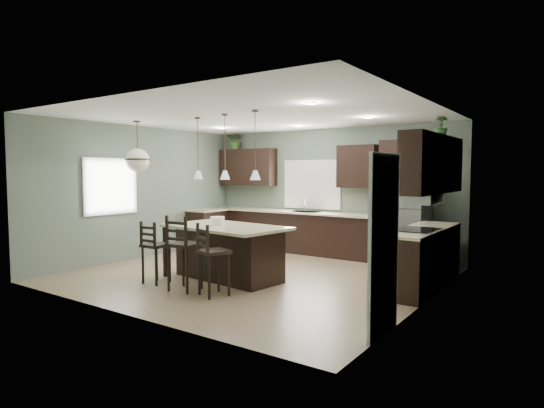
{
  "coord_description": "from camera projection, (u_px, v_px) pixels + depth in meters",
  "views": [
    {
      "loc": [
        4.81,
        -6.37,
        1.83
      ],
      "look_at": [
        0.1,
        0.4,
        1.25
      ],
      "focal_mm": 30.0,
      "sensor_mm": 36.0,
      "label": 1
    }
  ],
  "objects": [
    {
      "name": "ground",
      "position": [
        255.0,
        275.0,
        8.09
      ],
      "size": [
        6.0,
        6.0,
        0.0
      ],
      "primitive_type": "plane",
      "color": "#9E8466",
      "rests_on": "ground"
    },
    {
      "name": "pantry_door",
      "position": [
        384.0,
        245.0,
        5.05
      ],
      "size": [
        0.04,
        0.82,
        2.04
      ],
      "primitive_type": "cube",
      "color": "white",
      "rests_on": "ground"
    },
    {
      "name": "window_back",
      "position": [
        312.0,
        184.0,
        10.44
      ],
      "size": [
        1.35,
        0.02,
        1.0
      ],
      "primitive_type": "cube",
      "color": "white",
      "rests_on": "room_shell"
    },
    {
      "name": "window_left",
      "position": [
        110.0,
        186.0,
        9.02
      ],
      "size": [
        0.02,
        1.1,
        1.0
      ],
      "primitive_type": "cube",
      "color": "white",
      "rests_on": "room_shell"
    },
    {
      "name": "left_return_cabs",
      "position": [
        208.0,
        229.0,
        10.98
      ],
      "size": [
        0.6,
        0.9,
        0.9
      ],
      "primitive_type": "cube",
      "color": "black",
      "rests_on": "ground"
    },
    {
      "name": "left_return_countertop",
      "position": [
        208.0,
        210.0,
        10.94
      ],
      "size": [
        0.66,
        0.96,
        0.04
      ],
      "primitive_type": "cube",
      "color": "beige",
      "rests_on": "left_return_cabs"
    },
    {
      "name": "back_lower_cabs",
      "position": [
        289.0,
        232.0,
        10.54
      ],
      "size": [
        4.2,
        0.6,
        0.9
      ],
      "primitive_type": "cube",
      "color": "black",
      "rests_on": "ground"
    },
    {
      "name": "back_countertop",
      "position": [
        288.0,
        212.0,
        10.5
      ],
      "size": [
        4.2,
        0.66,
        0.04
      ],
      "primitive_type": "cube",
      "color": "beige",
      "rests_on": "back_lower_cabs"
    },
    {
      "name": "sink_inset",
      "position": [
        305.0,
        212.0,
        10.24
      ],
      "size": [
        0.7,
        0.45,
        0.01
      ],
      "primitive_type": "cube",
      "color": "gray",
      "rests_on": "back_countertop"
    },
    {
      "name": "faucet",
      "position": [
        305.0,
        206.0,
        10.2
      ],
      "size": [
        0.02,
        0.02,
        0.28
      ],
      "primitive_type": "cylinder",
      "color": "silver",
      "rests_on": "back_countertop"
    },
    {
      "name": "back_upper_left",
      "position": [
        248.0,
        167.0,
        11.29
      ],
      "size": [
        1.55,
        0.34,
        0.9
      ],
      "primitive_type": "cube",
      "color": "black",
      "rests_on": "room_shell"
    },
    {
      "name": "back_upper_right",
      "position": [
        358.0,
        166.0,
        9.61
      ],
      "size": [
        0.85,
        0.34,
        0.9
      ],
      "primitive_type": "cube",
      "color": "black",
      "rests_on": "room_shell"
    },
    {
      "name": "fridge_header",
      "position": [
        407.0,
        151.0,
        8.99
      ],
      "size": [
        1.05,
        0.34,
        0.45
      ],
      "primitive_type": "cube",
      "color": "black",
      "rests_on": "room_shell"
    },
    {
      "name": "right_lower_cabs",
      "position": [
        423.0,
        259.0,
        7.23
      ],
      "size": [
        0.6,
        2.35,
        0.9
      ],
      "primitive_type": "cube",
      "color": "black",
      "rests_on": "ground"
    },
    {
      "name": "right_countertop",
      "position": [
        422.0,
        229.0,
        7.21
      ],
      "size": [
        0.66,
        2.35,
        0.04
      ],
      "primitive_type": "cube",
      "color": "beige",
      "rests_on": "right_lower_cabs"
    },
    {
      "name": "cooktop",
      "position": [
        417.0,
        230.0,
        6.98
      ],
      "size": [
        0.58,
        0.75,
        0.02
      ],
      "primitive_type": "cube",
      "color": "black",
      "rests_on": "right_countertop"
    },
    {
      "name": "wall_oven_front",
      "position": [
        398.0,
        259.0,
        7.18
      ],
      "size": [
        0.01,
        0.72,
        0.6
      ],
      "primitive_type": "cube",
      "color": "gray",
      "rests_on": "right_lower_cabs"
    },
    {
      "name": "right_upper_cabs",
      "position": [
        433.0,
        164.0,
        7.05
      ],
      "size": [
        0.34,
        2.35,
        0.9
      ],
      "primitive_type": "cube",
      "color": "black",
      "rests_on": "room_shell"
    },
    {
      "name": "microwave",
      "position": [
        424.0,
        191.0,
        6.88
      ],
      "size": [
        0.4,
        0.75,
        0.4
      ],
      "primitive_type": "cube",
      "color": "gray",
      "rests_on": "right_upper_cabs"
    },
    {
      "name": "refrigerator",
      "position": [
        403.0,
        219.0,
        8.81
      ],
      "size": [
        0.9,
        0.74,
        1.85
      ],
      "primitive_type": "cube",
      "color": "#93929A",
      "rests_on": "ground"
    },
    {
      "name": "kitchen_island",
      "position": [
        226.0,
        253.0,
        7.71
      ],
      "size": [
        2.22,
        1.42,
        0.92
      ],
      "primitive_type": "cube",
      "rotation": [
        0.0,
        0.0,
        -0.11
      ],
      "color": "black",
      "rests_on": "ground"
    },
    {
      "name": "serving_dish",
      "position": [
        217.0,
        221.0,
        7.81
      ],
      "size": [
        0.24,
        0.24,
        0.14
      ],
      "primitive_type": "cylinder",
      "color": "white",
      "rests_on": "kitchen_island"
    },
    {
      "name": "bar_stool_left",
      "position": [
        156.0,
        252.0,
        7.45
      ],
      "size": [
        0.4,
        0.4,
        1.03
      ],
      "primitive_type": "cube",
      "rotation": [
        0.0,
        0.0,
        0.05
      ],
      "color": "black",
      "rests_on": "ground"
    },
    {
      "name": "bar_stool_center",
      "position": [
        185.0,
        253.0,
        6.99
      ],
      "size": [
        0.49,
        0.49,
        1.18
      ],
      "primitive_type": "cube",
      "rotation": [
        0.0,
        0.0,
        0.12
      ],
      "color": "black",
      "rests_on": "ground"
    },
    {
      "name": "bar_stool_right",
      "position": [
        214.0,
        260.0,
        6.69
      ],
      "size": [
        0.52,
        0.52,
        1.08
      ],
      "primitive_type": "cube",
      "rotation": [
        0.0,
        0.0,
        -0.36
      ],
      "color": "black",
      "rests_on": "ground"
    },
    {
      "name": "pendant_left",
      "position": [
        198.0,
        148.0,
        8.05
      ],
      "size": [
        0.17,
        0.17,
        1.1
      ],
      "primitive_type": null,
      "color": "silver",
      "rests_on": "room_shell"
    },
    {
      "name": "pendant_center",
      "position": [
        225.0,
        147.0,
        7.59
      ],
      "size": [
        0.17,
        0.17,
        1.1
      ],
      "primitive_type": null,
      "color": "silver",
      "rests_on": "room_shell"
    },
    {
      "name": "pendant_right",
      "position": [
        255.0,
        145.0,
        7.13
      ],
      "size": [
        0.17,
        0.17,
        1.1
      ],
      "primitive_type": null,
      "color": "white",
      "rests_on": "room_shell"
    },
    {
      "name": "chandelier",
      "position": [
        137.0,
        147.0,
        8.58
      ],
      "size": [
        0.49,
        0.49,
        0.98
      ],
      "primitive_type": null,
      "color": "beige",
      "rests_on": "room_shell"
    },
    {
      "name": "plant_back_left",
      "position": [
        236.0,
        140.0,
        11.42
      ],
      "size": [
        0.52,
        0.48,
        0.47
      ],
      "primitive_type": "imported",
      "rotation": [
        0.0,
        0.0,
        -0.32
      ],
      "color": "#2F5123",
      "rests_on": "back_upper_left"
    },
    {
      "name": "plant_right_wall",
      "position": [
        441.0,
        126.0,
        7.44
      ],
      "size": [
        0.26,
        0.26,
        0.36
      ],
      "primitive_type": "imported",
      "rotation": [
        0.0,
        0.0,
        0.37
      ],
      "color": "#254F22",
      "rests_on": "right_upper_cabs"
    },
    {
      "name": "room_shell",
      "position": [
        254.0,
        180.0,
        7.97
      ],
      "size": [
        6.0,
        6.0,
        6.0
      ],
      "color": "slate",
      "rests_on": "ground"
    }
  ]
}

